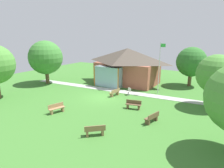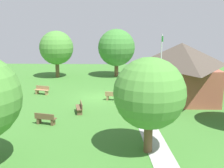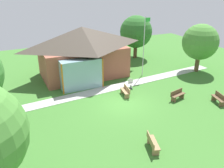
{
  "view_description": "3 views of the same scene",
  "coord_description": "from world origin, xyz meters",
  "views": [
    {
      "loc": [
        12.16,
        -17.45,
        7.0
      ],
      "look_at": [
        -0.05,
        2.32,
        1.11
      ],
      "focal_mm": 31.07,
      "sensor_mm": 36.0,
      "label": 1
    },
    {
      "loc": [
        25.01,
        2.0,
        6.89
      ],
      "look_at": [
        -0.06,
        1.18,
        1.32
      ],
      "focal_mm": 43.55,
      "sensor_mm": 36.0,
      "label": 2
    },
    {
      "loc": [
        -8.19,
        -15.47,
        9.33
      ],
      "look_at": [
        -0.44,
        1.17,
        1.42
      ],
      "focal_mm": 38.35,
      "sensor_mm": 36.0,
      "label": 3
    }
  ],
  "objects": [
    {
      "name": "bench_lawn_far_right",
      "position": [
        7.24,
        -3.23,
        0.4
      ],
      "size": [
        0.8,
        1.56,
        0.84
      ],
      "rotation": [
        0.0,
        0.0,
        1.32
      ],
      "color": "brown",
      "rests_on": "ground_plane"
    },
    {
      "name": "pavilion",
      "position": [
        -0.81,
        7.56,
        2.7
      ],
      "size": [
        9.5,
        6.95,
        5.16
      ],
      "color": "#A35642",
      "rests_on": "ground_plane"
    },
    {
      "name": "flagpole",
      "position": [
        4.96,
        4.98,
        3.39
      ],
      "size": [
        0.64,
        0.08,
        6.19
      ],
      "color": "silver",
      "rests_on": "ground_plane"
    },
    {
      "name": "tree_west_hedge",
      "position": [
        -10.79,
        1.41,
        3.82
      ],
      "size": [
        4.85,
        4.85,
        6.26
      ],
      "color": "brown",
      "rests_on": "ground_plane"
    },
    {
      "name": "ground_plane",
      "position": [
        0.0,
        0.0,
        0.0
      ],
      "size": [
        44.0,
        44.0,
        0.0
      ],
      "primitive_type": "plane",
      "color": "#3D752D"
    },
    {
      "name": "tree_east_hedge",
      "position": [
        11.13,
        3.52,
        3.3
      ],
      "size": [
        3.84,
        3.84,
        5.24
      ],
      "color": "brown",
      "rests_on": "ground_plane"
    },
    {
      "name": "bench_front_center",
      "position": [
        -1.03,
        -5.85,
        0.4
      ],
      "size": [
        0.87,
        1.56,
        0.84
      ],
      "rotation": [
        0.0,
        0.0,
        4.41
      ],
      "color": "#9E7A51",
      "rests_on": "ground_plane"
    },
    {
      "name": "footpath",
      "position": [
        0.0,
        3.24,
        0.01
      ],
      "size": [
        25.97,
        3.4,
        0.03
      ],
      "primitive_type": "cube",
      "rotation": [
        0.0,
        0.0,
        0.08
      ],
      "color": "#ADADA8",
      "rests_on": "ground_plane"
    },
    {
      "name": "bench_front_right",
      "position": [
        4.54,
        -7.43,
        0.4
      ],
      "size": [
        1.41,
        1.33,
        0.84
      ],
      "rotation": [
        0.0,
        0.0,
        0.74
      ],
      "color": "olive",
      "rests_on": "ground_plane"
    },
    {
      "name": "bench_mid_right",
      "position": [
        4.6,
        -1.23,
        0.4
      ],
      "size": [
        1.56,
        0.77,
        0.84
      ],
      "rotation": [
        0.0,
        0.0,
        3.37
      ],
      "color": "brown",
      "rests_on": "ground_plane"
    },
    {
      "name": "bench_rear_near_path",
      "position": [
        0.94,
        1.33,
        0.4
      ],
      "size": [
        0.65,
        1.55,
        0.84
      ],
      "rotation": [
        0.0,
        0.0,
        1.43
      ],
      "color": "#9E7A51",
      "rests_on": "ground_plane"
    },
    {
      "name": "patio_chair_lawn_spare",
      "position": [
        2.16,
        2.55,
        0.42
      ],
      "size": [
        0.55,
        0.55,
        0.86
      ],
      "rotation": [
        0.0,
        0.0,
        2.83
      ],
      "color": "beige",
      "rests_on": "ground_plane"
    },
    {
      "name": "tree_behind_pavilion_right",
      "position": [
        7.5,
        10.96,
        3.39
      ],
      "size": [
        4.09,
        4.09,
        5.45
      ],
      "color": "brown",
      "rests_on": "ground_plane"
    }
  ]
}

